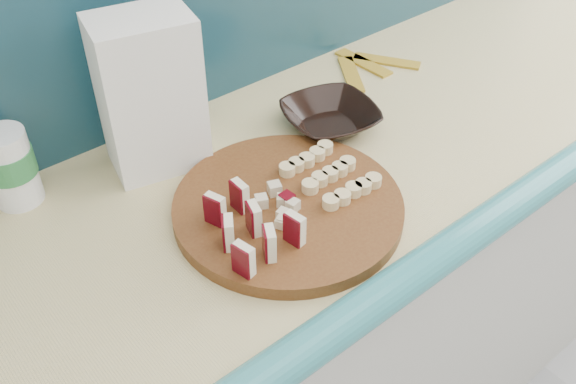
# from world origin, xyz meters

# --- Properties ---
(kitchen_counter) EXTENTS (2.20, 0.63, 0.91)m
(kitchen_counter) POSITION_xyz_m (0.10, 1.50, 0.46)
(kitchen_counter) COLOR beige
(kitchen_counter) RESTS_ON ground
(cutting_board) EXTENTS (0.38, 0.38, 0.02)m
(cutting_board) POSITION_xyz_m (0.01, 1.42, 0.92)
(cutting_board) COLOR #4E2710
(cutting_board) RESTS_ON kitchen_counter
(apple_wedges) EXTENTS (0.11, 0.14, 0.05)m
(apple_wedges) POSITION_xyz_m (-0.09, 1.39, 0.96)
(apple_wedges) COLOR #F4E5C3
(apple_wedges) RESTS_ON cutting_board
(apple_chunks) EXTENTS (0.05, 0.06, 0.02)m
(apple_chunks) POSITION_xyz_m (-0.02, 1.42, 0.94)
(apple_chunks) COLOR beige
(apple_chunks) RESTS_ON cutting_board
(banana_slices) EXTENTS (0.12, 0.14, 0.02)m
(banana_slices) POSITION_xyz_m (0.10, 1.42, 0.94)
(banana_slices) COLOR #DDC287
(banana_slices) RESTS_ON cutting_board
(brown_bowl) EXTENTS (0.21, 0.21, 0.04)m
(brown_bowl) POSITION_xyz_m (0.22, 1.55, 0.93)
(brown_bowl) COLOR black
(brown_bowl) RESTS_ON kitchen_counter
(flour_bag) EXTENTS (0.18, 0.15, 0.27)m
(flour_bag) POSITION_xyz_m (-0.08, 1.67, 1.05)
(flour_bag) COLOR white
(flour_bag) RESTS_ON kitchen_counter
(canister) EXTENTS (0.08, 0.08, 0.13)m
(canister) POSITION_xyz_m (-0.31, 1.72, 0.98)
(canister) COLOR white
(canister) RESTS_ON kitchen_counter
(banana_peel) EXTENTS (0.20, 0.17, 0.01)m
(banana_peel) POSITION_xyz_m (0.44, 1.67, 0.91)
(banana_peel) COLOR gold
(banana_peel) RESTS_ON kitchen_counter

